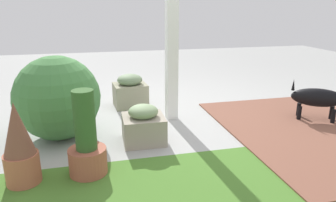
# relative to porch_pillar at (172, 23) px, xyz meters

# --- Properties ---
(ground_plane) EXTENTS (12.00, 12.00, 0.00)m
(ground_plane) POSITION_rel_porch_pillar_xyz_m (-0.23, -0.00, -1.15)
(ground_plane) COLOR #A1A29F
(brick_path) EXTENTS (1.80, 2.40, 0.02)m
(brick_path) POSITION_rel_porch_pillar_xyz_m (-1.40, 0.79, -1.15)
(brick_path) COLOR brown
(brick_path) RESTS_ON ground
(porch_pillar) EXTENTS (0.13, 0.13, 2.31)m
(porch_pillar) POSITION_rel_porch_pillar_xyz_m (0.00, 0.00, 0.00)
(porch_pillar) COLOR white
(porch_pillar) RESTS_ON ground
(stone_planter_nearest) EXTENTS (0.47, 0.42, 0.45)m
(stone_planter_nearest) POSITION_rel_porch_pillar_xyz_m (0.44, -0.59, -0.94)
(stone_planter_nearest) COLOR gray
(stone_planter_nearest) RESTS_ON ground
(stone_planter_mid) EXTENTS (0.43, 0.40, 0.40)m
(stone_planter_mid) POSITION_rel_porch_pillar_xyz_m (0.45, 0.63, -0.98)
(stone_planter_mid) COLOR #A19584
(stone_planter_mid) RESTS_ON ground
(round_shrub) EXTENTS (0.87, 0.87, 0.87)m
(round_shrub) POSITION_rel_porch_pillar_xyz_m (1.29, 0.31, -0.72)
(round_shrub) COLOR #417B3E
(round_shrub) RESTS_ON ground
(terracotta_pot_spiky) EXTENTS (0.26, 0.26, 0.67)m
(terracotta_pot_spiky) POSITION_rel_porch_pillar_xyz_m (1.50, 1.18, -0.84)
(terracotta_pot_spiky) COLOR #B15E43
(terracotta_pot_spiky) RESTS_ON ground
(terracotta_pot_tall) EXTENTS (0.31, 0.31, 0.72)m
(terracotta_pot_tall) POSITION_rel_porch_pillar_xyz_m (1.01, 1.15, -0.90)
(terracotta_pot_tall) COLOR #A5553E
(terracotta_pot_tall) RESTS_ON ground
(dog) EXTENTS (0.69, 0.52, 0.51)m
(dog) POSITION_rel_porch_pillar_xyz_m (-1.73, 0.53, -0.86)
(dog) COLOR black
(dog) RESTS_ON ground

